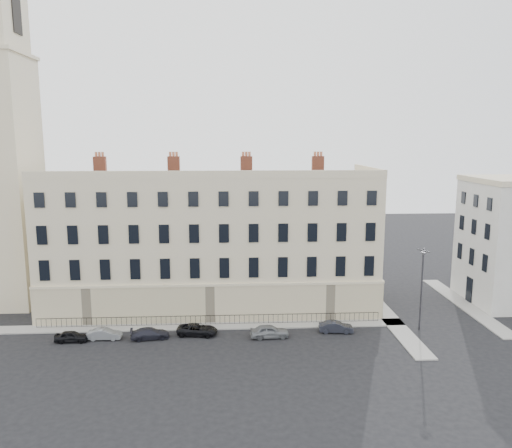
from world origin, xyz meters
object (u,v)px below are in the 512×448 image
object	(u,v)px
streetlamp	(422,285)
car_c	(150,333)
car_b	(105,334)
car_a	(72,336)
car_d	(197,330)
car_f	(336,327)
car_e	(269,331)

from	to	relation	value
streetlamp	car_c	bearing A→B (deg)	158.62
car_b	streetlamp	xyz separation A→B (m)	(30.91, 0.66, 4.12)
car_a	streetlamp	size ratio (longest dim) A/B	0.37
car_d	car_f	size ratio (longest dim) A/B	1.17
car_a	car_d	bearing A→B (deg)	-86.23
car_e	car_f	size ratio (longest dim) A/B	1.11
car_b	car_d	bearing A→B (deg)	-85.12
car_a	car_c	size ratio (longest dim) A/B	0.85
car_a	car_e	bearing A→B (deg)	-91.22
car_e	car_d	bearing A→B (deg)	78.20
car_c	streetlamp	bearing A→B (deg)	-97.43
car_f	car_c	bearing A→B (deg)	97.91
streetlamp	car_d	bearing A→B (deg)	157.18
car_d	streetlamp	xyz separation A→B (m)	(22.12, 0.08, 4.10)
car_b	car_e	bearing A→B (deg)	-90.56
car_f	car_a	bearing A→B (deg)	98.10
car_b	car_d	world-z (taller)	car_d
car_f	streetlamp	distance (m)	9.40
car_b	car_f	size ratio (longest dim) A/B	0.95
car_c	streetlamp	distance (m)	26.92
car_b	car_f	world-z (taller)	car_f
car_b	car_f	bearing A→B (deg)	-87.64
car_b	car_e	xyz separation A→B (m)	(15.76, -0.45, 0.11)
car_c	car_e	size ratio (longest dim) A/B	0.98
car_b	car_c	xyz separation A→B (m)	(4.31, -0.10, 0.00)
car_c	car_e	bearing A→B (deg)	-100.84
car_c	car_f	world-z (taller)	car_f
car_a	car_d	xyz separation A→B (m)	(11.74, 1.00, 0.02)
car_d	streetlamp	world-z (taller)	streetlamp
car_c	car_d	world-z (taller)	car_d
car_b	car_f	distance (m)	22.45
car_a	car_c	bearing A→B (deg)	-88.57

